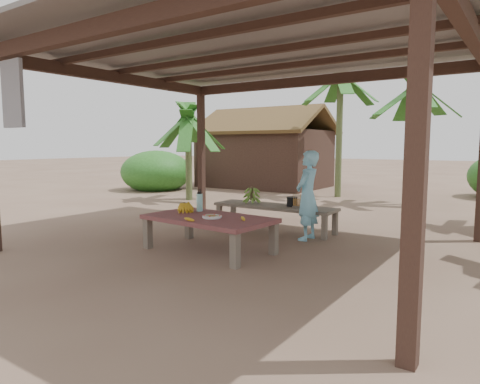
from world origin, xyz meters
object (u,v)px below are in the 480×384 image
Objects in this scene: cooking_pot at (292,202)px; work_table at (209,221)px; water_flask at (200,202)px; ripe_banana_bunch at (185,207)px; plate at (212,217)px; bench at (274,208)px; woman at (307,196)px.

work_table is at bearing -100.42° from cooking_pot.
water_flask is (-0.42, 0.31, 0.21)m from work_table.
ripe_banana_bunch reaches higher than cooking_pot.
ripe_banana_bunch is 0.99× the size of plate.
plate reaches higher than bench.
bench is 0.92m from woman.
work_table is 10.26× the size of cooking_pot.
plate is 0.67m from water_flask.
ripe_banana_bunch is at bearing -109.67° from bench.
cooking_pot is (0.77, 1.56, -0.12)m from water_flask.
ripe_banana_bunch is at bearing -116.86° from cooking_pot.
ripe_banana_bunch is at bearing 172.91° from work_table.
plate is at bearing -96.66° from cooking_pot.
work_table is at bearing 148.18° from plate.
woman reaches higher than ripe_banana_bunch.
work_table reaches higher than bench.
woman is (0.70, 1.54, 0.19)m from plate.
bench is 12.16× the size of cooking_pot.
bench is 6.49× the size of water_flask.
bench is 1.89m from plate.
water_flask is 0.24× the size of woman.
woman reaches higher than water_flask.
ripe_banana_bunch is (-0.55, 0.11, 0.15)m from work_table.
work_table is 0.84× the size of bench.
bench is 1.59m from water_flask.
plate is at bearing -88.29° from bench.
work_table is 0.57m from water_flask.
water_flask is at bearing -107.74° from bench.
work_table is 1.90m from cooking_pot.
work_table is 5.48× the size of water_flask.
woman is (0.48, -0.40, 0.18)m from cooking_pot.
ripe_banana_bunch reaches higher than work_table.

